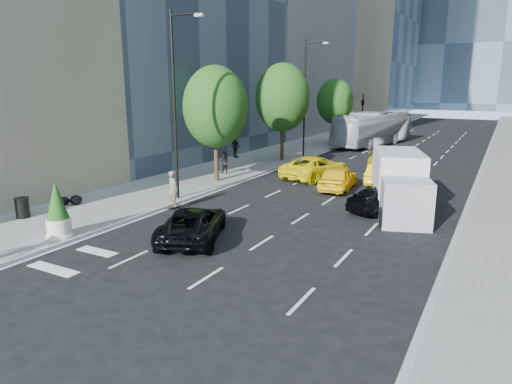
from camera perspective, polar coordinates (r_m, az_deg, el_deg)
The scene contains 23 objects.
ground at distance 19.42m, azimuth -1.88°, elevation -5.89°, with size 160.00×160.00×0.00m, color black.
sidewalk_left at distance 49.72m, azimuth 6.88°, elevation 5.91°, with size 6.00×120.00×0.15m, color slate.
sidewalk_right at distance 46.20m, azimuth 29.32°, elevation 3.74°, with size 4.00×120.00×0.15m, color slate.
lamp_near at distance 25.25m, azimuth -9.90°, elevation 11.81°, with size 2.13×0.22×10.00m.
lamp_far at distance 40.90m, azimuth 6.35°, elevation 12.42°, with size 2.13×0.22×10.00m.
tree_near at distance 29.83m, azimuth -5.10°, elevation 10.53°, with size 4.20×4.20×7.46m.
tree_mid at distance 38.53m, azimuth 3.35°, elevation 11.69°, with size 4.50×4.50×7.99m.
tree_far at distance 50.59m, azimuth 9.82°, elevation 11.11°, with size 3.90×3.90×6.92m.
traffic_signal at distance 57.99m, azimuth 13.21°, elevation 10.83°, with size 2.48×0.53×5.20m.
skateboarder at distance 24.23m, azimuth -10.33°, elevation 0.11°, with size 0.69×0.45×1.89m, color #79674C.
black_sedan_lincoln at distance 19.39m, azimuth -7.94°, elevation -3.90°, with size 2.29×4.98×1.38m, color black.
black_sedan_mercedes at distance 24.28m, azimuth 15.63°, elevation -0.88°, with size 1.79×4.40×1.28m, color black.
taxi_a at distance 28.75m, azimuth 10.23°, elevation 1.82°, with size 1.81×4.50×1.53m, color yellow.
taxi_b at distance 31.09m, azimuth 15.37°, elevation 2.23°, with size 1.42×4.08×1.34m, color yellow.
taxi_c at distance 31.92m, azimuth 7.44°, elevation 3.07°, with size 2.58×5.59×1.55m, color yellow.
taxi_d at distance 37.59m, azimuth 15.93°, elevation 4.25°, with size 2.25×5.53×1.60m, color gold.
city_bus at distance 50.77m, azimuth 14.45°, elevation 7.69°, with size 3.00×12.83×3.58m, color #B1B4B8.
box_truck at distance 24.14m, azimuth 17.50°, elevation 1.09°, with size 4.20×6.69×3.02m.
pedestrian_a at distance 32.56m, azimuth -3.94°, elevation 3.66°, with size 0.78×0.60×1.60m, color black.
pedestrian_b at distance 39.89m, azimuth -2.57°, elevation 5.68°, with size 1.12×0.47×1.92m, color black.
trash_can at distance 24.52m, azimuth -27.18°, elevation -1.81°, with size 0.62×0.62×0.93m, color black.
planter_shrub at distance 20.62m, azimuth -23.57°, elevation -2.16°, with size 0.99×0.99×2.38m.
garbage_bags at distance 26.09m, azimuth -22.10°, elevation -0.97°, with size 1.04×1.00×0.51m.
Camera 1 is at (9.38, -15.76, 6.38)m, focal length 32.00 mm.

